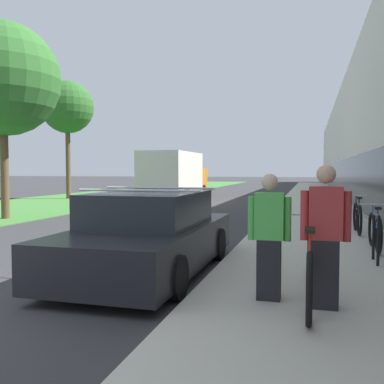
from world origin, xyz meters
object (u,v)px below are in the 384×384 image
parked_sedan_curbside (149,236)px  moving_truck (174,177)px  person_bystander (269,237)px  bike_rack_hoop (376,233)px  person_rider (325,236)px  cruiser_bike_nearest (375,231)px  cruiser_bike_middle (357,217)px  tandem_bicycle (309,265)px  street_tree_far (67,108)px  street_tree_near (3,79)px

parked_sedan_curbside → moving_truck: bearing=106.4°
person_bystander → bike_rack_hoop: size_ratio=1.83×
person_rider → parked_sedan_curbside: size_ratio=0.38×
person_rider → moving_truck: 18.88m
cruiser_bike_nearest → person_bystander: bearing=-114.1°
bike_rack_hoop → parked_sedan_curbside: (-3.66, -1.30, -0.01)m
cruiser_bike_middle → moving_truck: bearing=127.6°
parked_sedan_curbside → cruiser_bike_nearest: bearing=33.8°
tandem_bicycle → parked_sedan_curbside: parked_sedan_curbside is taller
person_rider → street_tree_far: street_tree_far is taller
tandem_bicycle → moving_truck: bearing=113.1°
person_bystander → bike_rack_hoop: (1.58, 2.62, -0.26)m
street_tree_near → cruiser_bike_nearest: bearing=-16.7°
tandem_bicycle → cruiser_bike_nearest: (1.26, 3.68, -0.03)m
tandem_bicycle → parked_sedan_curbside: (-2.56, 1.12, 0.10)m
person_rider → person_bystander: (-0.65, 0.16, -0.05)m
cruiser_bike_nearest → moving_truck: (-8.49, 13.33, 0.87)m
parked_sedan_curbside → street_tree_near: 10.63m
cruiser_bike_nearest → moving_truck: 15.83m
moving_truck → person_rider: bearing=-66.9°
tandem_bicycle → street_tree_far: street_tree_far is taller
person_bystander → parked_sedan_curbside: (-2.09, 1.32, -0.27)m
street_tree_far → person_bystander: bearing=-52.2°
moving_truck → street_tree_near: size_ratio=0.93×
bike_rack_hoop → cruiser_bike_middle: 3.67m
cruiser_bike_middle → street_tree_near: size_ratio=0.25×
person_rider → parked_sedan_curbside: (-2.74, 1.48, -0.33)m
bike_rack_hoop → parked_sedan_curbside: size_ratio=0.19×
cruiser_bike_nearest → cruiser_bike_middle: cruiser_bike_middle is taller
parked_sedan_curbside → moving_truck: 16.58m
bike_rack_hoop → cruiser_bike_middle: bearing=88.9°
moving_truck → street_tree_near: 10.90m
moving_truck → parked_sedan_curbside: bearing=-73.6°
cruiser_bike_middle → street_tree_far: (-15.10, 11.07, 4.91)m
street_tree_far → moving_truck: bearing=-1.3°
person_bystander → street_tree_far: bearing=127.8°
person_bystander → street_tree_far: street_tree_far is taller
street_tree_near → parked_sedan_curbside: bearing=-38.0°
tandem_bicycle → person_rider: bearing=-64.6°
person_rider → bike_rack_hoop: (0.93, 2.78, -0.32)m
bike_rack_hoop → street_tree_near: (-11.35, 4.70, 4.21)m
person_rider → moving_truck: bearing=113.1°
tandem_bicycle → bike_rack_hoop: tandem_bicycle is taller
tandem_bicycle → bike_rack_hoop: bearing=65.6°
person_rider → cruiser_bike_nearest: bearing=75.0°
cruiser_bike_middle → street_tree_far: size_ratio=0.25×
bike_rack_hoop → moving_truck: 16.82m
street_tree_near → person_bystander: bearing=-36.8°
tandem_bicycle → cruiser_bike_nearest: size_ratio=1.68×
moving_truck → street_tree_far: 7.83m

